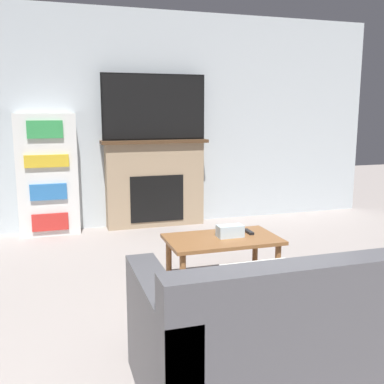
{
  "coord_description": "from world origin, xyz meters",
  "views": [
    {
      "loc": [
        -1.15,
        -1.23,
        1.48
      ],
      "look_at": [
        0.08,
        2.72,
        0.72
      ],
      "focal_mm": 42.0,
      "sensor_mm": 36.0,
      "label": 1
    }
  ],
  "objects_px": {
    "couch": "(328,331)",
    "bookshelf": "(48,175)",
    "fireplace": "(155,183)",
    "tv": "(154,107)",
    "coffee_table": "(222,244)"
  },
  "relations": [
    {
      "from": "bookshelf",
      "to": "couch",
      "type": "bearing_deg",
      "value": -68.04
    },
    {
      "from": "fireplace",
      "to": "couch",
      "type": "relative_size",
      "value": 0.66
    },
    {
      "from": "fireplace",
      "to": "bookshelf",
      "type": "xyz_separation_m",
      "value": [
        -1.3,
        -0.02,
        0.16
      ]
    },
    {
      "from": "fireplace",
      "to": "couch",
      "type": "bearing_deg",
      "value": -87.69
    },
    {
      "from": "fireplace",
      "to": "bookshelf",
      "type": "relative_size",
      "value": 0.93
    },
    {
      "from": "couch",
      "to": "tv",
      "type": "bearing_deg",
      "value": 92.32
    },
    {
      "from": "bookshelf",
      "to": "coffee_table",
      "type": "bearing_deg",
      "value": -56.61
    },
    {
      "from": "couch",
      "to": "bookshelf",
      "type": "height_order",
      "value": "bookshelf"
    },
    {
      "from": "fireplace",
      "to": "couch",
      "type": "distance_m",
      "value": 3.63
    },
    {
      "from": "fireplace",
      "to": "coffee_table",
      "type": "bearing_deg",
      "value": -87.45
    },
    {
      "from": "couch",
      "to": "bookshelf",
      "type": "relative_size",
      "value": 1.42
    },
    {
      "from": "fireplace",
      "to": "tv",
      "type": "xyz_separation_m",
      "value": [
        -0.0,
        -0.02,
        0.96
      ]
    },
    {
      "from": "tv",
      "to": "coffee_table",
      "type": "distance_m",
      "value": 2.42
    },
    {
      "from": "tv",
      "to": "bookshelf",
      "type": "xyz_separation_m",
      "value": [
        -1.3,
        -0.0,
        -0.79
      ]
    },
    {
      "from": "tv",
      "to": "couch",
      "type": "xyz_separation_m",
      "value": [
        0.15,
        -3.6,
        -1.22
      ]
    }
  ]
}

